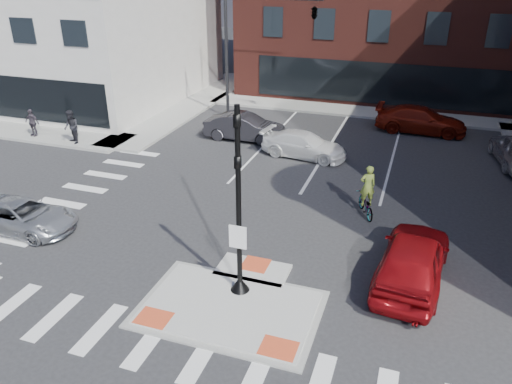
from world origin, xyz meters
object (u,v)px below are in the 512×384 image
at_px(red_sedan, 413,259).
at_px(white_pickup, 304,145).
at_px(bg_car_red, 421,120).
at_px(bg_car_dark, 245,127).
at_px(pedestrian_a, 71,127).
at_px(pedestrian_b, 32,123).
at_px(silver_suv, 23,216).
at_px(cyclist, 366,199).

distance_m(red_sedan, white_pickup, 11.51).
bearing_deg(bg_car_red, bg_car_dark, 117.81).
height_order(pedestrian_a, pedestrian_b, pedestrian_a).
height_order(silver_suv, red_sedan, red_sedan).
relative_size(silver_suv, bg_car_dark, 0.94).
relative_size(red_sedan, white_pickup, 1.11).
bearing_deg(pedestrian_a, white_pickup, 44.01).
height_order(silver_suv, pedestrian_b, pedestrian_b).
bearing_deg(bg_car_red, cyclist, 173.39).
height_order(bg_car_dark, pedestrian_a, pedestrian_a).
bearing_deg(bg_car_dark, pedestrian_b, 107.66).
height_order(white_pickup, pedestrian_a, pedestrian_a).
distance_m(bg_car_red, cyclist, 11.93).
xyz_separation_m(red_sedan, bg_car_dark, (-9.91, 11.28, -0.10)).
xyz_separation_m(white_pickup, bg_car_red, (5.62, 6.24, 0.11)).
height_order(red_sedan, white_pickup, red_sedan).
bearing_deg(pedestrian_b, bg_car_red, 22.42).
relative_size(cyclist, pedestrian_a, 1.16).
bearing_deg(pedestrian_a, red_sedan, 11.24).
distance_m(red_sedan, pedestrian_b, 22.90).
relative_size(silver_suv, white_pickup, 0.96).
bearing_deg(silver_suv, cyclist, -65.62).
bearing_deg(bg_car_red, pedestrian_b, 113.03).
bearing_deg(bg_car_red, pedestrian_a, 117.05).
distance_m(white_pickup, bg_car_dark, 4.15).
bearing_deg(cyclist, red_sedan, 90.82).
distance_m(bg_car_dark, pedestrian_a, 9.61).
relative_size(bg_car_dark, bg_car_red, 0.87).
distance_m(silver_suv, red_sedan, 14.45).
distance_m(red_sedan, pedestrian_a, 19.97).
relative_size(bg_car_red, pedestrian_b, 3.33).
xyz_separation_m(silver_suv, white_pickup, (8.35, 11.13, 0.06)).
distance_m(white_pickup, cyclist, 6.87).
bearing_deg(red_sedan, cyclist, -58.80).
xyz_separation_m(bg_car_red, pedestrian_b, (-21.20, -8.49, 0.18)).
bearing_deg(silver_suv, bg_car_red, -38.64).
height_order(red_sedan, bg_car_red, red_sedan).
xyz_separation_m(white_pickup, cyclist, (4.00, -5.58, 0.08)).
bearing_deg(red_sedan, pedestrian_a, -15.76).
bearing_deg(silver_suv, bg_car_dark, -19.36).
xyz_separation_m(bg_car_dark, pedestrian_b, (-11.71, -3.73, 0.18)).
height_order(silver_suv, bg_car_dark, bg_car_dark).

